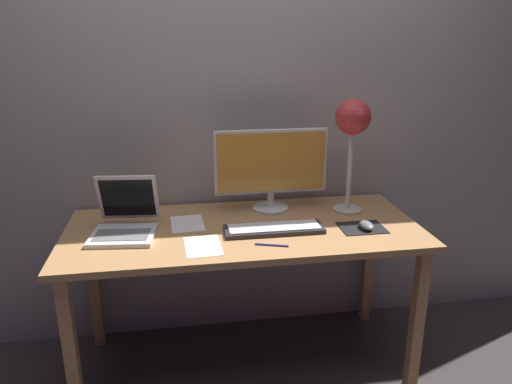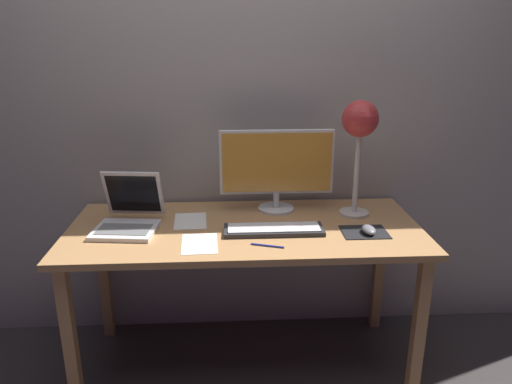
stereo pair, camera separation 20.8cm
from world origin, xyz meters
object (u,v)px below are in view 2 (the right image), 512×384
(monitor, at_px, (277,166))
(laptop, at_px, (129,212))
(mouse, at_px, (369,230))
(pen, at_px, (267,246))
(desk_lamp, at_px, (360,127))
(keyboard_main, at_px, (274,229))

(monitor, height_order, laptop, monitor)
(mouse, bearing_deg, pen, -166.75)
(laptop, xyz_separation_m, desk_lamp, (1.06, 0.09, 0.36))
(keyboard_main, bearing_deg, laptop, 170.76)
(monitor, distance_m, desk_lamp, 0.43)
(laptop, relative_size, mouse, 3.52)
(keyboard_main, bearing_deg, desk_lamp, 25.76)
(keyboard_main, relative_size, mouse, 4.59)
(laptop, bearing_deg, monitor, 14.07)
(desk_lamp, distance_m, pen, 0.71)
(desk_lamp, bearing_deg, mouse, -89.07)
(keyboard_main, height_order, laptop, laptop)
(desk_lamp, height_order, pen, desk_lamp)
(laptop, relative_size, desk_lamp, 0.61)
(mouse, height_order, pen, mouse)
(monitor, relative_size, desk_lamp, 1.00)
(mouse, xyz_separation_m, pen, (-0.45, -0.11, -0.02))
(desk_lamp, distance_m, mouse, 0.48)
(pen, bearing_deg, desk_lamp, 37.85)
(monitor, xyz_separation_m, desk_lamp, (0.37, -0.08, 0.20))
(desk_lamp, height_order, mouse, desk_lamp)
(monitor, height_order, mouse, monitor)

